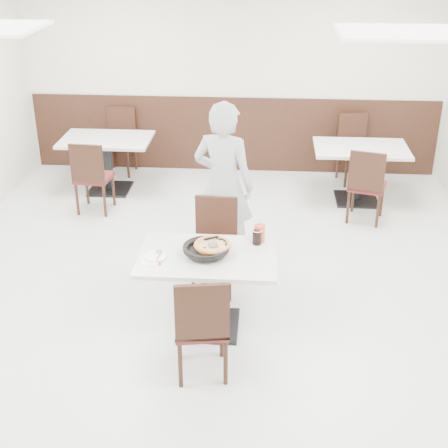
# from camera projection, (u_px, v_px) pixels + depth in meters

# --- Properties ---
(floor) EXTENTS (7.00, 7.00, 0.00)m
(floor) POSITION_uv_depth(u_px,v_px,m) (212.00, 292.00, 6.28)
(floor) COLOR silver
(floor) RESTS_ON ground
(wall_back) EXTENTS (6.00, 0.04, 2.80)m
(wall_back) POSITION_uv_depth(u_px,v_px,m) (233.00, 76.00, 8.81)
(wall_back) COLOR silver
(wall_back) RESTS_ON floor
(wainscot_back) EXTENTS (5.90, 0.03, 1.10)m
(wainscot_back) POSITION_uv_depth(u_px,v_px,m) (233.00, 134.00, 9.16)
(wainscot_back) COLOR black
(wainscot_back) RESTS_ON floor
(fluo_panel_b) EXTENTS (1.20, 0.60, 0.02)m
(fluo_panel_b) POSITION_uv_depth(u_px,v_px,m) (442.00, 33.00, 3.62)
(fluo_panel_b) COLOR white
(fluo_panel_b) RESTS_ON ceiling
(main_table) EXTENTS (1.26, 0.90, 0.75)m
(main_table) POSITION_uv_depth(u_px,v_px,m) (208.00, 292.00, 5.59)
(main_table) COLOR silver
(main_table) RESTS_ON floor
(chair_near) EXTENTS (0.48, 0.48, 0.95)m
(chair_near) POSITION_uv_depth(u_px,v_px,m) (201.00, 323.00, 4.98)
(chair_near) COLOR black
(chair_near) RESTS_ON floor
(chair_far) EXTENTS (0.44, 0.44, 0.95)m
(chair_far) POSITION_uv_depth(u_px,v_px,m) (214.00, 249.00, 6.12)
(chair_far) COLOR black
(chair_far) RESTS_ON floor
(trivet) EXTENTS (0.12, 0.12, 0.04)m
(trivet) POSITION_uv_depth(u_px,v_px,m) (206.00, 253.00, 5.43)
(trivet) COLOR black
(trivet) RESTS_ON main_table
(pizza_pan) EXTENTS (0.39, 0.39, 0.01)m
(pizza_pan) POSITION_uv_depth(u_px,v_px,m) (206.00, 251.00, 5.41)
(pizza_pan) COLOR black
(pizza_pan) RESTS_ON trivet
(pizza) EXTENTS (0.32, 0.32, 0.02)m
(pizza) POSITION_uv_depth(u_px,v_px,m) (213.00, 247.00, 5.44)
(pizza) COLOR #DE9552
(pizza) RESTS_ON pizza_pan
(pizza_server) EXTENTS (0.10, 0.11, 0.00)m
(pizza_server) POSITION_uv_depth(u_px,v_px,m) (213.00, 244.00, 5.40)
(pizza_server) COLOR silver
(pizza_server) RESTS_ON pizza
(napkin) EXTENTS (0.20, 0.20, 0.00)m
(napkin) POSITION_uv_depth(u_px,v_px,m) (151.00, 260.00, 5.34)
(napkin) COLOR white
(napkin) RESTS_ON main_table
(side_plate) EXTENTS (0.22, 0.22, 0.01)m
(side_plate) POSITION_uv_depth(u_px,v_px,m) (155.00, 256.00, 5.39)
(side_plate) COLOR white
(side_plate) RESTS_ON napkin
(fork) EXTENTS (0.04, 0.17, 0.00)m
(fork) POSITION_uv_depth(u_px,v_px,m) (159.00, 256.00, 5.37)
(fork) COLOR silver
(fork) RESTS_ON side_plate
(cola_glass) EXTENTS (0.09, 0.09, 0.13)m
(cola_glass) POSITION_uv_depth(u_px,v_px,m) (257.00, 237.00, 5.59)
(cola_glass) COLOR black
(cola_glass) RESTS_ON main_table
(red_cup) EXTENTS (0.11, 0.11, 0.16)m
(red_cup) POSITION_uv_depth(u_px,v_px,m) (260.00, 233.00, 5.63)
(red_cup) COLOR #C33B24
(red_cup) RESTS_ON main_table
(diner_person) EXTENTS (0.75, 0.59, 1.79)m
(diner_person) POSITION_uv_depth(u_px,v_px,m) (224.00, 185.00, 6.48)
(diner_person) COLOR #B0B0B5
(diner_person) RESTS_ON floor
(bg_table_left) EXTENTS (1.28, 0.92, 0.75)m
(bg_table_left) POSITION_uv_depth(u_px,v_px,m) (108.00, 164.00, 8.53)
(bg_table_left) COLOR silver
(bg_table_left) RESTS_ON floor
(bg_chair_left_near) EXTENTS (0.45, 0.45, 0.95)m
(bg_chair_left_near) POSITION_uv_depth(u_px,v_px,m) (94.00, 176.00, 7.88)
(bg_chair_left_near) COLOR black
(bg_chair_left_near) RESTS_ON floor
(bg_chair_left_far) EXTENTS (0.46, 0.46, 0.95)m
(bg_chair_left_far) POSITION_uv_depth(u_px,v_px,m) (119.00, 142.00, 9.08)
(bg_chair_left_far) COLOR black
(bg_chair_left_far) RESTS_ON floor
(bg_table_right) EXTENTS (1.29, 0.95, 0.75)m
(bg_table_right) POSITION_uv_depth(u_px,v_px,m) (359.00, 174.00, 8.20)
(bg_table_right) COLOR silver
(bg_table_right) RESTS_ON floor
(bg_chair_right_near) EXTENTS (0.52, 0.52, 0.95)m
(bg_chair_right_near) POSITION_uv_depth(u_px,v_px,m) (367.00, 184.00, 7.62)
(bg_chair_right_near) COLOR black
(bg_chair_right_near) RESTS_ON floor
(bg_chair_right_far) EXTENTS (0.51, 0.51, 0.95)m
(bg_chair_right_far) POSITION_uv_depth(u_px,v_px,m) (355.00, 150.00, 8.76)
(bg_chair_right_far) COLOR black
(bg_chair_right_far) RESTS_ON floor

